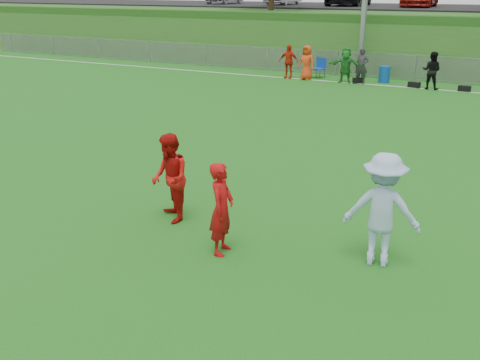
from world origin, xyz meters
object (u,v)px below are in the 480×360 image
Objects in this scene: player_red_left at (222,209)px; recycling_bin at (384,74)px; player_blue at (382,210)px; player_red_center at (170,178)px.

player_red_left is 2.09× the size of recycling_bin.
player_blue is at bearing -78.18° from recycling_bin.
recycling_bin is at bearing -4.99° from player_red_left.
recycling_bin is at bearing -84.98° from player_blue.
player_red_left is at bearing -86.28° from recycling_bin.
player_red_left is at bearing 18.77° from player_red_center.
player_red_left reaches higher than recycling_bin.
player_blue is (2.59, 0.83, 0.15)m from player_red_left.
player_red_center is at bearing -91.05° from recycling_bin.
player_red_center is 2.24× the size of recycling_bin.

